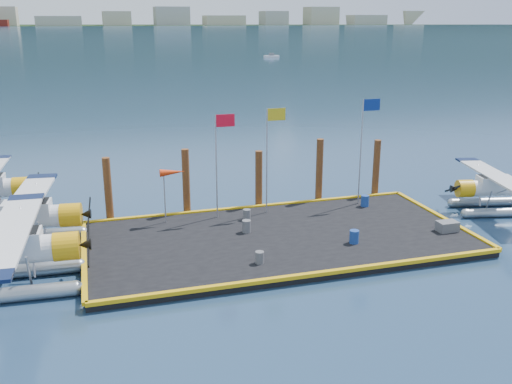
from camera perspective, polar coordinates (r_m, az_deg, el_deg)
ground at (r=30.65m, az=2.30°, el=-5.07°), size 4000.00×4000.00×0.00m
dock at (r=30.57m, az=2.31°, el=-4.72°), size 20.00×10.00×0.40m
dock_bumpers at (r=30.47m, az=2.31°, el=-4.21°), size 20.25×10.25×0.18m
far_backdrop at (r=1781.88m, az=-8.83°, el=16.78°), size 3050.00×2050.00×810.00m
seaplane_a at (r=27.19m, az=-23.97°, el=-5.84°), size 9.60×10.58×3.76m
seaplane_b at (r=31.56m, az=-22.55°, el=-2.71°), size 9.22×10.17×3.60m
seaplane_d at (r=38.10m, az=23.17°, el=0.17°), size 8.17×8.88×3.14m
drum_0 at (r=30.84m, az=-0.96°, el=-3.44°), size 0.48×0.48×0.67m
drum_1 at (r=29.82m, az=9.79°, el=-4.43°), size 0.49×0.49×0.68m
drum_3 at (r=27.07m, az=0.36°, el=-6.56°), size 0.41×0.41×0.58m
drum_4 at (r=35.67m, az=10.84°, el=-0.87°), size 0.49×0.49×0.69m
drum_5 at (r=32.74m, az=-0.92°, el=-2.27°), size 0.43×0.43×0.61m
crate at (r=32.72m, az=18.58°, el=-3.26°), size 1.09×0.73×0.55m
flagpole_red at (r=32.23m, az=-3.66°, el=4.22°), size 1.14×0.08×6.00m
flagpole_yellow at (r=32.98m, az=1.43°, el=4.75°), size 1.14×0.08×6.20m
flagpole_blue at (r=35.22m, az=10.80°, el=5.54°), size 1.14×0.08×6.50m
windsock at (r=32.04m, az=-8.39°, el=1.84°), size 1.40×0.44×3.12m
piling_0 at (r=33.64m, az=-14.56°, el=0.03°), size 0.44×0.44×4.00m
piling_1 at (r=34.01m, az=-7.00°, el=0.82°), size 0.44×0.44×4.20m
piling_2 at (r=35.04m, az=0.28°, el=1.09°), size 0.44×0.44×3.80m
piling_3 at (r=36.29m, az=6.35°, el=1.96°), size 0.44×0.44×4.30m
piling_4 at (r=38.02m, az=11.92°, el=2.15°), size 0.44×0.44×4.00m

